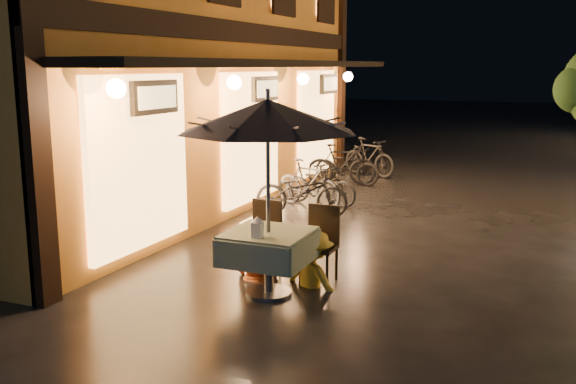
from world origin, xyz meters
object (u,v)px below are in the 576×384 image
at_px(cafe_table, 268,247).
at_px(patio_umbrella, 268,116).
at_px(person_yellow, 313,232).
at_px(table_lantern, 257,226).
at_px(bicycle_0, 301,192).
at_px(person_orange, 257,224).

bearing_deg(cafe_table, patio_umbrella, -14.04).
bearing_deg(person_yellow, cafe_table, 72.84).
distance_m(patio_umbrella, table_lantern, 1.26).
bearing_deg(bicycle_0, person_yellow, -165.51).
bearing_deg(table_lantern, person_orange, 115.62).
height_order(person_orange, bicycle_0, person_orange).
bearing_deg(cafe_table, person_yellow, 54.71).
distance_m(patio_umbrella, bicycle_0, 4.46).
bearing_deg(bicycle_0, patio_umbrella, -173.28).
bearing_deg(patio_umbrella, person_orange, 126.36).
height_order(cafe_table, patio_umbrella, patio_umbrella).
bearing_deg(cafe_table, bicycle_0, 106.26).
bearing_deg(person_orange, person_yellow, -167.31).
relative_size(cafe_table, table_lantern, 3.96).
bearing_deg(person_yellow, patio_umbrella, 72.84).
relative_size(cafe_table, bicycle_0, 0.58).
xyz_separation_m(cafe_table, person_yellow, (0.37, 0.53, 0.10)).
bearing_deg(table_lantern, patio_umbrella, 90.00).
bearing_deg(bicycle_0, cafe_table, -173.28).
bearing_deg(table_lantern, bicycle_0, 105.17).
bearing_deg(table_lantern, person_yellow, 65.65).
distance_m(cafe_table, patio_umbrella, 1.56).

